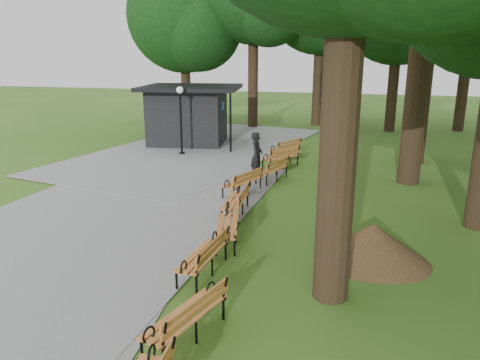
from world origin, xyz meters
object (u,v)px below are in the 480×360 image
(bench_2, at_px, (185,316))
(bench_9, at_px, (285,148))
(kiosk, at_px, (188,115))
(bench_4, at_px, (227,226))
(dirt_mound, at_px, (373,243))
(bench_6, at_px, (242,182))
(bench_3, at_px, (203,256))
(lamp_post, at_px, (180,106))
(bench_8, at_px, (281,157))
(bench_5, at_px, (235,201))
(person, at_px, (257,156))
(bench_7, at_px, (272,170))

(bench_2, distance_m, bench_9, 14.23)
(kiosk, xyz_separation_m, bench_4, (5.93, -12.15, -1.09))
(kiosk, xyz_separation_m, dirt_mound, (9.48, -12.27, -1.08))
(kiosk, height_order, bench_6, kiosk)
(kiosk, distance_m, bench_3, 15.21)
(lamp_post, distance_m, dirt_mound, 13.07)
(bench_4, relative_size, bench_9, 1.00)
(lamp_post, height_order, bench_8, lamp_post)
(bench_2, relative_size, bench_5, 1.00)
(person, distance_m, dirt_mound, 7.65)
(dirt_mound, xyz_separation_m, bench_4, (-3.55, 0.12, -0.02))
(lamp_post, bearing_deg, person, -36.01)
(lamp_post, distance_m, bench_5, 9.04)
(person, bearing_deg, kiosk, 38.48)
(kiosk, distance_m, bench_6, 9.67)
(dirt_mound, xyz_separation_m, bench_2, (-3.01, -3.98, -0.02))
(lamp_post, relative_size, bench_5, 1.68)
(bench_8, bearing_deg, dirt_mound, 58.30)
(dirt_mound, xyz_separation_m, bench_8, (-3.73, 8.32, -0.02))
(bench_5, xyz_separation_m, bench_7, (0.26, 4.02, 0.00))
(bench_4, bearing_deg, bench_8, 167.27)
(dirt_mound, distance_m, bench_8, 9.12)
(lamp_post, bearing_deg, bench_2, -67.09)
(dirt_mound, bearing_deg, bench_9, 110.83)
(kiosk, height_order, bench_4, kiosk)
(lamp_post, xyz_separation_m, dirt_mound, (8.73, -9.56, -1.84))
(bench_6, bearing_deg, bench_4, 29.07)
(bench_7, relative_size, bench_9, 1.00)
(person, height_order, bench_9, person)
(bench_2, relative_size, bench_9, 1.00)
(person, height_order, bench_3, person)
(bench_5, bearing_deg, person, -179.65)
(bench_4, distance_m, bench_8, 8.20)
(kiosk, xyz_separation_m, bench_7, (5.83, -6.12, -1.09))
(dirt_mound, height_order, bench_3, dirt_mound)
(bench_9, bearing_deg, dirt_mound, 48.42)
(bench_8, bearing_deg, bench_5, 32.44)
(bench_8, bearing_deg, lamp_post, -69.71)
(bench_6, height_order, bench_8, same)
(lamp_post, relative_size, bench_3, 1.68)
(bench_2, height_order, bench_9, same)
(dirt_mound, bearing_deg, bench_6, 135.47)
(person, distance_m, bench_5, 4.24)
(bench_4, bearing_deg, bench_3, -13.82)
(bench_8, bearing_deg, bench_7, 36.14)
(person, bearing_deg, dirt_mound, -148.58)
(lamp_post, xyz_separation_m, bench_7, (5.07, -3.41, -1.86))
(person, relative_size, bench_4, 0.95)
(kiosk, relative_size, bench_4, 2.58)
(bench_9, bearing_deg, bench_6, 23.95)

